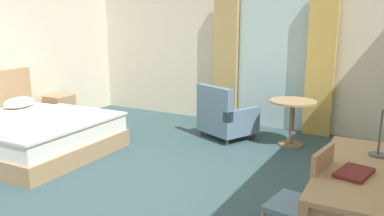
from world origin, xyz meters
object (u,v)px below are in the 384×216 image
(desk_chair, at_px, (307,198))
(writing_desk, at_px, (363,179))
(armchair_by_window, at_px, (225,118))
(round_cafe_table, at_px, (292,112))
(nightstand, at_px, (60,109))
(closed_book, at_px, (354,173))
(bed, at_px, (27,133))

(desk_chair, bearing_deg, writing_desk, 21.98)
(writing_desk, relative_size, desk_chair, 1.67)
(writing_desk, distance_m, armchair_by_window, 3.36)
(desk_chair, height_order, round_cafe_table, desk_chair)
(round_cafe_table, bearing_deg, desk_chair, -73.22)
(nightstand, distance_m, writing_desk, 5.63)
(closed_book, xyz_separation_m, armchair_by_window, (-2.19, 2.65, -0.45))
(nightstand, xyz_separation_m, desk_chair, (4.92, -2.00, 0.24))
(closed_book, height_order, armchair_by_window, armchair_by_window)
(bed, distance_m, armchair_by_window, 2.98)
(bed, height_order, desk_chair, bed)
(writing_desk, xyz_separation_m, armchair_by_window, (-2.25, 2.48, -0.34))
(armchair_by_window, bearing_deg, writing_desk, -47.79)
(nightstand, height_order, writing_desk, writing_desk)
(armchair_by_window, relative_size, round_cafe_table, 1.40)
(armchair_by_window, bearing_deg, nightstand, -168.31)
(closed_book, bearing_deg, writing_desk, 85.37)
(bed, xyz_separation_m, nightstand, (-0.82, 1.35, -0.01))
(desk_chair, distance_m, armchair_by_window, 3.23)
(nightstand, relative_size, armchair_by_window, 0.54)
(bed, relative_size, writing_desk, 1.44)
(nightstand, xyz_separation_m, armchair_by_window, (3.05, 0.63, 0.08))
(writing_desk, height_order, armchair_by_window, armchair_by_window)
(round_cafe_table, bearing_deg, nightstand, -169.08)
(closed_book, relative_size, armchair_by_window, 0.32)
(nightstand, xyz_separation_m, round_cafe_table, (4.08, 0.79, 0.25))
(nightstand, height_order, armchair_by_window, armchair_by_window)
(writing_desk, distance_m, round_cafe_table, 2.90)
(writing_desk, distance_m, closed_book, 0.21)
(closed_book, bearing_deg, bed, -176.08)
(nightstand, distance_m, desk_chair, 5.32)
(writing_desk, xyz_separation_m, round_cafe_table, (-1.21, 2.63, -0.17))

